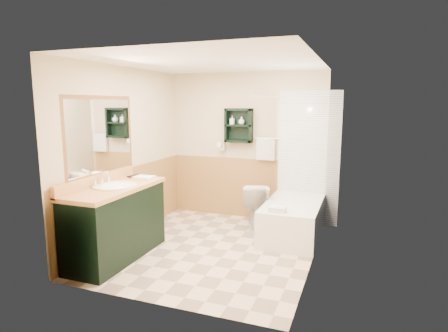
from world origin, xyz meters
The scene contains 25 objects.
floor centered at (0.00, 0.00, 0.00)m, with size 3.00×3.00×0.00m, color beige.
back_wall centered at (0.00, 1.52, 1.20)m, with size 2.60×0.04×2.40m, color beige.
left_wall centered at (-1.32, 0.00, 1.20)m, with size 0.04×3.00×2.40m, color beige.
right_wall centered at (1.32, 0.00, 1.20)m, with size 0.04×3.00×2.40m, color beige.
ceiling centered at (0.00, 0.00, 2.42)m, with size 2.60×3.00×0.04m, color white.
wainscot_left centered at (-1.29, 0.00, 0.50)m, with size 2.98×2.98×1.00m, color tan, non-canonical shape.
wainscot_back centered at (0.00, 1.49, 0.50)m, with size 2.58×2.58×1.00m, color tan, non-canonical shape.
mirror_frame centered at (-1.27, -0.55, 1.50)m, with size 1.30×1.30×1.00m, color brown, non-canonical shape.
mirror_glass centered at (-1.27, -0.55, 1.50)m, with size 1.20×1.20×0.90m, color white, non-canonical shape.
tile_right centered at (1.28, 0.75, 1.05)m, with size 1.50×1.50×2.10m, color white, non-canonical shape.
tile_back centered at (1.03, 1.48, 1.05)m, with size 0.95×0.95×2.10m, color white, non-canonical shape.
tile_accent centered at (1.27, 0.75, 1.90)m, with size 1.50×1.50×0.10m, color #154B36, non-canonical shape.
wall_shelf centered at (-0.10, 1.41, 1.55)m, with size 0.45×0.15×0.55m, color black.
hair_dryer centered at (-0.40, 1.43, 1.20)m, with size 0.10×0.24×0.18m, color white, non-canonical shape.
towel_bar centered at (0.35, 1.45, 1.35)m, with size 0.40×0.06×0.40m, color white, non-canonical shape.
curtain_rod centered at (0.53, 0.75, 2.00)m, with size 0.03×0.03×1.60m, color silver.
shower_curtain centered at (0.53, 0.92, 1.15)m, with size 1.05×1.05×1.70m, color beige, non-canonical shape.
vanity centered at (-0.99, -0.69, 0.45)m, with size 0.59×1.44×0.91m, color black.
bathtub centered at (0.93, 0.87, 0.25)m, with size 0.76×1.50×0.51m, color white.
toilet centered at (0.30, 1.07, 0.34)m, with size 0.39×0.70×0.69m, color white.
counter_towel centered at (-0.89, -0.19, 0.93)m, with size 0.25×0.20×0.04m, color white.
vanity_book centered at (-1.16, -0.06, 1.02)m, with size 0.17×0.02×0.22m, color black.
tub_towel centered at (0.81, 0.27, 0.54)m, with size 0.21×0.18×0.07m, color white.
soap_bottle_a centered at (-0.21, 1.40, 1.60)m, with size 0.06×0.14×0.06m, color white.
soap_bottle_b centered at (-0.05, 1.40, 1.61)m, with size 0.10×0.13×0.10m, color white.
Camera 1 is at (1.79, -4.39, 1.90)m, focal length 30.00 mm.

